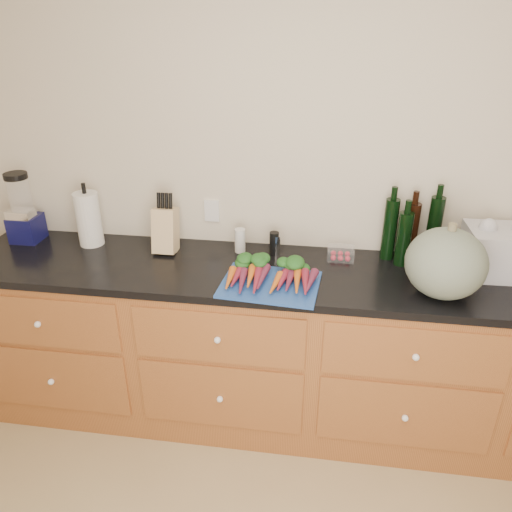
% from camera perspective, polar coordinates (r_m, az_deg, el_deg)
% --- Properties ---
extents(wall_back, '(4.10, 0.05, 2.60)m').
position_cam_1_polar(wall_back, '(2.64, 7.88, 8.36)').
color(wall_back, beige).
rests_on(wall_back, ground).
extents(cabinets, '(3.60, 0.64, 0.90)m').
position_cam_1_polar(cabinets, '(2.74, 6.63, -10.99)').
color(cabinets, brown).
rests_on(cabinets, ground).
extents(countertop, '(3.64, 0.62, 0.04)m').
position_cam_1_polar(countertop, '(2.49, 7.19, -2.31)').
color(countertop, black).
rests_on(countertop, cabinets).
extents(cutting_board, '(0.48, 0.38, 0.01)m').
position_cam_1_polar(cutting_board, '(2.34, 1.62, -3.26)').
color(cutting_board, '#204796').
rests_on(cutting_board, countertop).
extents(carrots, '(0.42, 0.31, 0.06)m').
position_cam_1_polar(carrots, '(2.37, 1.75, -2.13)').
color(carrots, orange).
rests_on(carrots, cutting_board).
extents(squash, '(0.35, 0.35, 0.32)m').
position_cam_1_polar(squash, '(2.35, 20.86, -0.79)').
color(squash, '#556353').
rests_on(squash, countertop).
extents(blender_appliance, '(0.15, 0.15, 0.39)m').
position_cam_1_polar(blender_appliance, '(3.02, -25.08, 4.62)').
color(blender_appliance, '#0D0E40').
rests_on(blender_appliance, countertop).
extents(paper_towel, '(0.13, 0.13, 0.29)m').
position_cam_1_polar(paper_towel, '(2.85, -18.58, 4.02)').
color(paper_towel, silver).
rests_on(paper_towel, countertop).
extents(knife_block, '(0.12, 0.12, 0.24)m').
position_cam_1_polar(knife_block, '(2.68, -10.29, 2.92)').
color(knife_block, tan).
rests_on(knife_block, countertop).
extents(grinder_salt, '(0.06, 0.06, 0.13)m').
position_cam_1_polar(grinder_salt, '(2.64, -1.84, 1.78)').
color(grinder_salt, silver).
rests_on(grinder_salt, countertop).
extents(grinder_pepper, '(0.05, 0.05, 0.12)m').
position_cam_1_polar(grinder_pepper, '(2.62, 2.09, 1.48)').
color(grinder_pepper, black).
rests_on(grinder_pepper, countertop).
extents(canister_chrome, '(0.05, 0.05, 0.11)m').
position_cam_1_polar(canister_chrome, '(2.62, 2.31, 1.29)').
color(canister_chrome, silver).
rests_on(canister_chrome, countertop).
extents(tomato_box, '(0.14, 0.11, 0.06)m').
position_cam_1_polar(tomato_box, '(2.62, 9.65, 0.31)').
color(tomato_box, white).
rests_on(tomato_box, countertop).
extents(bottles, '(0.28, 0.15, 0.34)m').
position_cam_1_polar(bottles, '(2.63, 17.18, 2.63)').
color(bottles, black).
rests_on(bottles, countertop).
extents(grocery_bag, '(0.32, 0.26, 0.23)m').
position_cam_1_polar(grocery_bag, '(2.67, 26.00, 0.43)').
color(grocery_bag, silver).
rests_on(grocery_bag, countertop).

